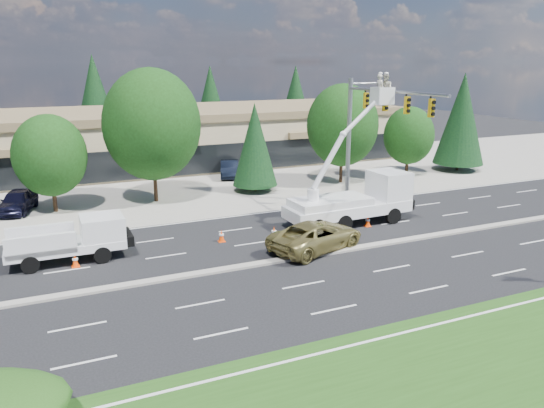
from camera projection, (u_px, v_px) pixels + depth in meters
name	position (u px, v px, depth m)	size (l,w,h in m)	color
ground	(275.00, 262.00, 27.58)	(140.00, 140.00, 0.00)	black
concrete_apron	(179.00, 184.00, 45.23)	(140.00, 22.00, 0.01)	gray
grass_verge	(452.00, 404.00, 16.12)	(140.00, 10.00, 0.01)	#204513
road_median	(275.00, 261.00, 27.57)	(120.00, 0.55, 0.12)	gray
strip_mall	(153.00, 136.00, 53.29)	(50.40, 15.40, 5.50)	tan
tree_front_c	(50.00, 156.00, 35.86)	(4.87, 4.87, 6.76)	#332114
tree_front_d	(152.00, 125.00, 38.16)	(7.03, 7.03, 9.75)	#332114
tree_front_e	(255.00, 145.00, 41.80)	(3.57, 3.57, 7.04)	#332114
tree_front_f	(342.00, 125.00, 44.65)	(6.04, 6.04, 8.39)	#332114
tree_front_g	(409.00, 136.00, 47.73)	(4.52, 4.52, 6.27)	#332114
tree_front_h	(461.00, 119.00, 49.76)	(4.65, 4.65, 9.18)	#332114
tree_back_b	(95.00, 99.00, 61.53)	(5.57, 5.57, 10.99)	#332114
tree_back_c	(211.00, 102.00, 67.21)	(4.92, 4.92, 9.69)	#332114
tree_back_d	(295.00, 99.00, 71.93)	(4.90, 4.90, 9.67)	#332114
signal_mast	(367.00, 123.00, 36.17)	(2.76, 10.16, 9.00)	gray
utility_pickup	(75.00, 243.00, 27.64)	(5.87, 2.37, 2.25)	white
bucket_truck	(358.00, 193.00, 33.84)	(8.41, 2.93, 9.48)	white
traffic_cone_a	(75.00, 260.00, 26.87)	(0.40, 0.40, 0.70)	#FF4308
traffic_cone_b	(221.00, 236.00, 30.66)	(0.40, 0.40, 0.70)	#FF4308
traffic_cone_c	(274.00, 233.00, 31.26)	(0.40, 0.40, 0.70)	#FF4308
traffic_cone_d	(368.00, 221.00, 33.50)	(0.40, 0.40, 0.70)	#FF4308
traffic_cone_e	(394.00, 215.00, 34.89)	(0.40, 0.40, 0.70)	#FF4308
minivan	(316.00, 236.00, 29.24)	(2.66, 5.76, 1.60)	#998C4A
parked_car_west	(18.00, 201.00, 36.64)	(1.84, 4.57, 1.56)	black
parked_car_east	(229.00, 169.00, 47.86)	(1.55, 4.45, 1.46)	black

